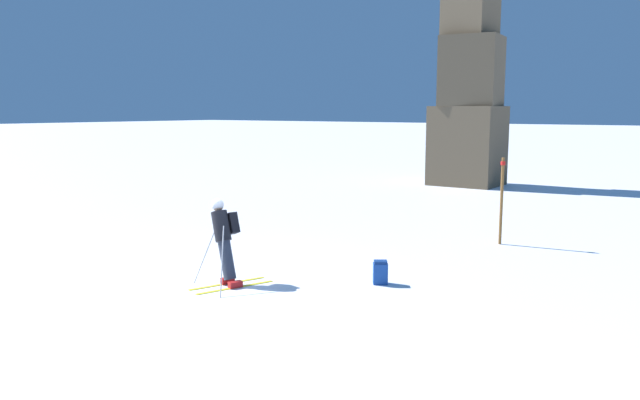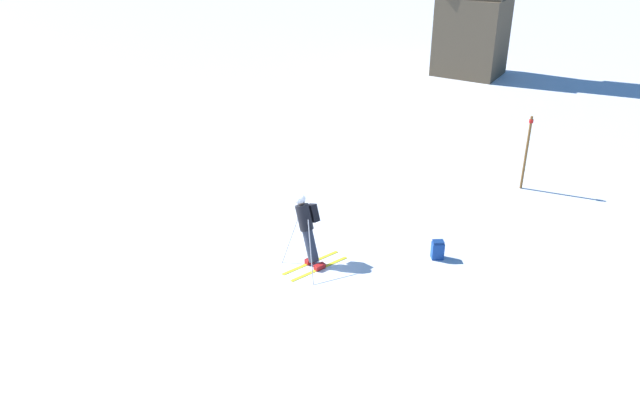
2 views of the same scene
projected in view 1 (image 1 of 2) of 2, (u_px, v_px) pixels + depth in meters
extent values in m
plane|color=white|center=(204.00, 280.00, 13.36)|extent=(300.00, 300.00, 0.00)
cube|color=yellow|center=(227.00, 283.00, 13.05)|extent=(0.68, 1.66, 0.01)
cube|color=yellow|center=(235.00, 287.00, 12.76)|extent=(0.68, 1.66, 0.01)
cube|color=#B21919|center=(227.00, 280.00, 13.04)|extent=(0.23, 0.31, 0.12)
cube|color=#B21919|center=(235.00, 284.00, 12.75)|extent=(0.23, 0.31, 0.12)
cylinder|color=#2D3342|center=(227.00, 260.00, 12.98)|extent=(0.57, 0.42, 0.85)
cylinder|color=black|center=(221.00, 226.00, 13.07)|extent=(0.62, 0.50, 0.71)
sphere|color=tan|center=(218.00, 206.00, 13.13)|extent=(0.35, 0.32, 0.29)
sphere|color=silver|center=(218.00, 205.00, 13.13)|extent=(0.41, 0.36, 0.34)
cube|color=black|center=(232.00, 223.00, 13.22)|extent=(0.45, 0.31, 0.51)
cylinder|color=#B7B7BC|center=(205.00, 256.00, 13.16)|extent=(0.22, 0.49, 1.10)
cylinder|color=#B7B7BC|center=(222.00, 261.00, 12.47)|extent=(0.64, 0.79, 1.25)
cube|color=brown|center=(467.00, 146.00, 29.94)|extent=(3.12, 2.65, 3.78)
cube|color=brown|center=(472.00, 71.00, 29.29)|extent=(2.88, 2.65, 3.24)
cube|color=brown|center=(471.00, 11.00, 29.14)|extent=(2.28, 2.18, 2.37)
cube|color=#194293|center=(380.00, 274.00, 13.01)|extent=(0.37, 0.35, 0.44)
cube|color=navy|center=(381.00, 262.00, 12.98)|extent=(0.33, 0.32, 0.06)
cylinder|color=brown|center=(501.00, 201.00, 16.73)|extent=(0.08, 0.08, 2.35)
cylinder|color=red|center=(503.00, 163.00, 16.59)|extent=(0.13, 0.13, 0.10)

